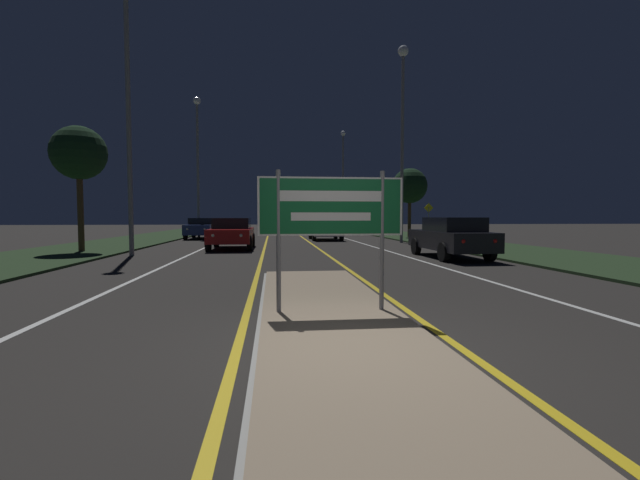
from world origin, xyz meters
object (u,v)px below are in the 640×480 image
Objects in this scene: streetlight_right_far at (343,169)px; car_receding_0 at (451,237)px; streetlight_left_near at (128,82)px; highway_sign at (331,212)px; car_receding_1 at (325,229)px; streetlight_right_near at (403,110)px; car_approaching_0 at (232,232)px; streetlight_left_far at (198,146)px; car_approaching_1 at (202,228)px; warning_sign at (429,218)px.

car_receding_0 is (-0.73, -29.03, -5.72)m from streetlight_right_far.
highway_sign is at bearing -59.97° from streetlight_left_near.
car_receding_0 is 1.08× the size of car_receding_1.
car_approaching_0 is at bearing -158.19° from streetlight_right_near.
streetlight_right_near is 12.28m from car_approaching_0.
highway_sign is 21.74m from car_receding_1.
streetlight_right_near is at bearing 21.81° from car_approaching_0.
streetlight_right_far reaches higher than streetlight_left_far.
highway_sign is 0.51× the size of car_receding_1.
car_approaching_1 is at bearing 153.25° from streetlight_right_near.
car_receding_0 is at bearing -76.37° from car_receding_1.
car_approaching_1 is 2.08× the size of warning_sign.
car_receding_1 is at bearing -17.96° from car_approaching_1.
warning_sign is (11.71, 5.47, 0.69)m from car_approaching_0.
streetlight_right_far reaches higher than car_approaching_0.
car_approaching_0 reaches higher than car_receding_1.
car_receding_1 is at bearing 163.70° from warning_sign.
streetlight_right_near is at bearing 69.81° from highway_sign.
streetlight_right_far is at bearing 76.73° from car_receding_1.
highway_sign reaches higher than car_receding_1.
car_receding_0 is 2.00× the size of warning_sign.
highway_sign is 24.98m from car_approaching_1.
streetlight_left_far is (0.03, 15.12, 0.03)m from streetlight_left_near.
highway_sign is at bearing -122.83° from car_receding_0.
warning_sign is (2.50, -18.10, -5.04)m from streetlight_right_far.
car_receding_1 is (8.92, -4.59, -5.96)m from streetlight_left_far.
car_receding_1 is (2.57, 21.57, -0.85)m from highway_sign.
car_approaching_1 is (0.57, 13.25, -5.91)m from streetlight_left_near.
streetlight_right_far is at bearing 68.67° from car_approaching_0.
streetlight_right_near is at bearing -32.11° from streetlight_left_far.
car_approaching_0 is (3.54, -11.92, -5.93)m from streetlight_left_far.
car_receding_1 is (-3.10, 12.78, -0.04)m from car_receding_0.
streetlight_right_far is 2.34× the size of car_approaching_0.
streetlight_left_near is 15.12m from streetlight_left_far.
streetlight_left_far is 2.14× the size of car_approaching_1.
car_approaching_0 is (-9.43, -3.77, -6.91)m from streetlight_right_near.
car_approaching_0 is at bearing -111.33° from streetlight_right_far.
streetlight_left_near is at bearing -90.12° from streetlight_left_far.
streetlight_left_near is 29.67m from streetlight_right_far.
streetlight_left_far is 0.99× the size of streetlight_right_far.
streetlight_right_near is 8.79m from car_receding_1.
car_receding_0 is at bearing 57.17° from highway_sign.
streetlight_left_far is at bearing 124.67° from car_receding_0.
streetlight_left_far is 17.28m from streetlight_right_far.
streetlight_left_far reaches higher than car_receding_1.
streetlight_right_near is 11.56m from car_receding_0.
streetlight_left_near is at bearing -130.36° from car_receding_1.
streetlight_right_near is (12.97, -8.14, 0.98)m from streetlight_left_far.
streetlight_right_far is at bearing 42.43° from streetlight_left_far.
streetlight_right_near is at bearing 84.09° from car_receding_0.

